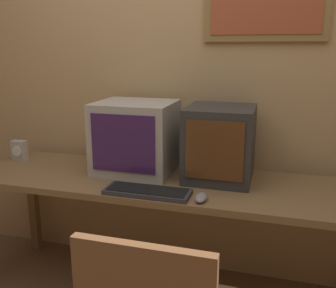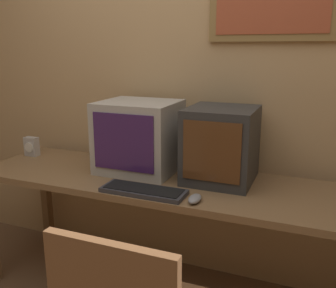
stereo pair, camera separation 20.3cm
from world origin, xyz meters
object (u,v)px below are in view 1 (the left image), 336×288
keyboard_main (147,191)px  desk_clock (19,150)px  monitor_left (136,137)px  mouse_near_keyboard (201,198)px  monitor_right (220,143)px

keyboard_main → desk_clock: (-1.00, 0.33, 0.05)m
monitor_left → mouse_near_keyboard: (0.46, -0.34, -0.19)m
monitor_left → desk_clock: (-0.82, 0.00, -0.14)m
keyboard_main → desk_clock: 1.06m
desk_clock → mouse_near_keyboard: bearing=-15.1°
mouse_near_keyboard → monitor_right: bearing=84.9°
monitor_right → mouse_near_keyboard: bearing=-95.1°
keyboard_main → monitor_right: bearing=47.6°
desk_clock → monitor_left: bearing=-0.3°
monitor_right → mouse_near_keyboard: monitor_right is taller
monitor_left → desk_clock: monitor_left is taller
monitor_left → monitor_right: size_ratio=1.09×
keyboard_main → mouse_near_keyboard: mouse_near_keyboard is taller
mouse_near_keyboard → desk_clock: (-1.28, 0.34, 0.05)m
monitor_left → keyboard_main: (0.18, -0.33, -0.19)m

